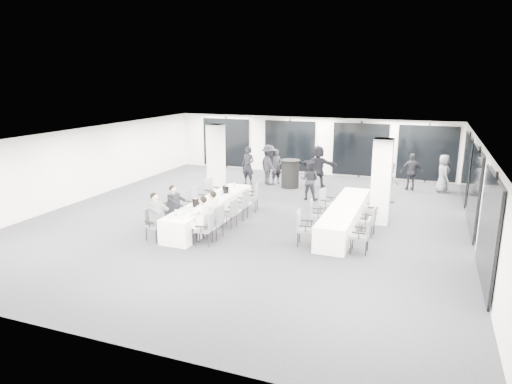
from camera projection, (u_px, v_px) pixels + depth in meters
room at (285, 174)px, 16.02m from camera, size 14.04×16.04×2.84m
column_left at (216, 158)px, 19.18m from camera, size 0.60×0.60×2.80m
column_right at (381, 182)px, 14.77m from camera, size 0.60×0.60×2.80m
banquet_table_main at (211, 211)px, 15.10m from camera, size 0.90×5.00×0.75m
banquet_table_side at (345, 217)px, 14.49m from camera, size 0.90×5.00×0.75m
cocktail_table at (290, 174)px, 19.84m from camera, size 0.88×0.88×1.22m
chair_main_left_near at (153, 222)px, 13.44m from camera, size 0.57×0.60×0.95m
chair_main_left_second at (172, 213)px, 14.38m from camera, size 0.54×0.57×0.91m
chair_main_left_mid at (183, 206)px, 15.03m from camera, size 0.62×0.65×1.01m
chair_main_left_fourth at (198, 199)px, 15.97m from camera, size 0.53×0.58×0.98m
chair_main_left_far at (211, 191)px, 16.92m from camera, size 0.60×0.64×1.03m
chair_main_right_near at (206, 227)px, 13.01m from camera, size 0.56×0.59×0.95m
chair_main_right_second at (216, 220)px, 13.54m from camera, size 0.53×0.59×1.01m
chair_main_right_mid at (231, 212)px, 14.57m from camera, size 0.49×0.53×0.89m
chair_main_right_fourth at (242, 203)px, 15.37m from camera, size 0.51×0.58×1.01m
chair_main_right_far at (253, 196)px, 16.29m from camera, size 0.59×0.63×1.01m
chair_side_left_near at (303, 226)px, 12.96m from camera, size 0.58×0.63×1.01m
chair_side_left_mid at (315, 213)px, 14.28m from camera, size 0.59×0.62×0.97m
chair_side_left_far at (326, 201)px, 15.68m from camera, size 0.57×0.61×0.97m
chair_side_right_near at (363, 233)px, 12.39m from camera, size 0.51×0.57×0.99m
chair_side_right_mid at (370, 220)px, 13.75m from camera, size 0.49×0.54×0.90m
chair_side_right_far at (375, 208)px, 14.96m from camera, size 0.54×0.57×0.91m
seated_guest_a at (157, 214)px, 13.30m from camera, size 0.50×0.38×1.44m
seated_guest_b at (176, 205)px, 14.24m from camera, size 0.50×0.38×1.44m
seated_guest_c at (201, 217)px, 12.98m from camera, size 0.50×0.38×1.44m
seated_guest_d at (210, 211)px, 13.55m from camera, size 0.50×0.38×1.44m
standing_guest_a at (276, 164)px, 20.38m from camera, size 0.80×0.84×1.81m
standing_guest_b at (309, 177)px, 17.80m from camera, size 0.87×0.55×1.77m
standing_guest_c at (269, 162)px, 20.31m from camera, size 1.41×1.38×2.03m
standing_guest_d at (412, 169)px, 19.29m from camera, size 1.18×0.86×1.80m
standing_guest_e at (443, 171)px, 18.94m from camera, size 0.77×0.99×1.80m
standing_guest_f at (318, 163)px, 19.87m from camera, size 1.98×0.96×2.08m
standing_guest_g at (248, 163)px, 20.20m from camera, size 0.83×0.73×1.96m
standing_guest_h at (390, 179)px, 17.54m from camera, size 0.84×0.99×1.77m
ice_bucket_near at (196, 202)px, 14.26m from camera, size 0.23×0.23×0.26m
ice_bucket_far at (226, 189)px, 15.93m from camera, size 0.23×0.23×0.26m
water_bottle_a at (176, 214)px, 13.15m from camera, size 0.07×0.07×0.22m
water_bottle_b at (222, 194)px, 15.38m from camera, size 0.08×0.08×0.24m
water_bottle_c at (234, 185)px, 16.65m from camera, size 0.07×0.07×0.21m
plate_a at (184, 214)px, 13.50m from camera, size 0.20×0.20×0.03m
plate_b at (193, 212)px, 13.62m from camera, size 0.19×0.19×0.03m
plate_c at (204, 206)px, 14.29m from camera, size 0.20×0.20×0.03m
wine_glass at (182, 214)px, 13.02m from camera, size 0.07×0.07×0.19m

